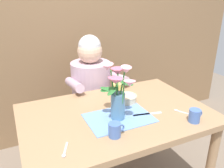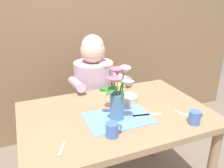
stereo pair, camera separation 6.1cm
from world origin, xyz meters
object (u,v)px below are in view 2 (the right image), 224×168
dinner_knife (147,115)px  tea_cup (195,117)px  seated_person (94,98)px  coffee_cup (119,89)px  ceramic_bowl (128,99)px  flower_vase (117,91)px  ceramic_mug (112,130)px

dinner_knife → tea_cup: bearing=-31.0°
seated_person → coffee_cup: (0.08, -0.35, 0.22)m
seated_person → ceramic_bowl: 0.56m
seated_person → tea_cup: bearing=-72.3°
flower_vase → tea_cup: size_ratio=3.75×
ceramic_bowl → tea_cup: size_ratio=1.46×
seated_person → dinner_knife: size_ratio=5.97×
flower_vase → ceramic_mug: flower_vase is taller
dinner_knife → tea_cup: size_ratio=2.04×
seated_person → tea_cup: (0.32, -0.91, 0.22)m
flower_vase → ceramic_bowl: size_ratio=2.56×
coffee_cup → tea_cup: (0.24, -0.56, 0.00)m
flower_vase → coffee_cup: 0.39m
ceramic_mug → tea_cup: size_ratio=1.00×
seated_person → coffee_cup: size_ratio=12.20×
ceramic_bowl → tea_cup: tea_cup is taller
ceramic_mug → ceramic_bowl: bearing=52.5°
flower_vase → tea_cup: flower_vase is taller
ceramic_bowl → dinner_knife: (0.03, -0.21, -0.03)m
dinner_knife → tea_cup: tea_cup is taller
seated_person → dinner_knife: (0.11, -0.72, 0.18)m
seated_person → flower_vase: seated_person is taller
tea_cup → ceramic_mug: bearing=172.7°
coffee_cup → ceramic_mug: same height
ceramic_bowl → dinner_knife: 0.21m
ceramic_bowl → dinner_knife: ceramic_bowl is taller
ceramic_bowl → coffee_cup: (0.00, 0.16, 0.01)m
coffee_cup → tea_cup: bearing=-67.1°
dinner_knife → ceramic_mug: bearing=-144.8°
coffee_cup → ceramic_mug: (-0.26, -0.50, 0.00)m
flower_vase → ceramic_mug: (-0.10, -0.17, -0.14)m
dinner_knife → tea_cup: (0.21, -0.19, 0.04)m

